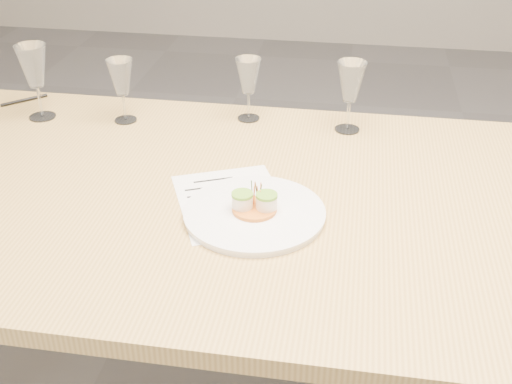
% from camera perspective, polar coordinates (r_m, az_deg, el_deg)
% --- Properties ---
extents(dining_table, '(2.40, 1.00, 0.75)m').
position_cam_1_polar(dining_table, '(1.48, 6.11, -2.99)').
color(dining_table, tan).
rests_on(dining_table, ground).
extents(dinner_plate, '(0.30, 0.30, 0.08)m').
position_cam_1_polar(dinner_plate, '(1.37, -0.12, -1.79)').
color(dinner_plate, white).
rests_on(dinner_plate, dining_table).
extents(recipe_sheet, '(0.33, 0.36, 0.00)m').
position_cam_1_polar(recipe_sheet, '(1.43, -2.18, -0.86)').
color(recipe_sheet, white).
rests_on(recipe_sheet, dining_table).
extents(ballpoint_pen, '(0.11, 0.10, 0.01)m').
position_cam_1_polar(ballpoint_pen, '(2.06, -19.89, 7.69)').
color(ballpoint_pen, black).
rests_on(ballpoint_pen, dining_table).
extents(wine_glass_0, '(0.08, 0.08, 0.21)m').
position_cam_1_polar(wine_glass_0, '(1.88, -19.17, 10.40)').
color(wine_glass_0, white).
rests_on(wine_glass_0, dining_table).
extents(wine_glass_1, '(0.07, 0.07, 0.18)m').
position_cam_1_polar(wine_glass_1, '(1.80, -11.90, 9.83)').
color(wine_glass_1, white).
rests_on(wine_glass_1, dining_table).
extents(wine_glass_2, '(0.07, 0.07, 0.18)m').
position_cam_1_polar(wine_glass_2, '(1.78, -0.69, 10.15)').
color(wine_glass_2, white).
rests_on(wine_glass_2, dining_table).
extents(wine_glass_3, '(0.08, 0.08, 0.19)m').
position_cam_1_polar(wine_glass_3, '(1.72, 8.42, 9.54)').
color(wine_glass_3, white).
rests_on(wine_glass_3, dining_table).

